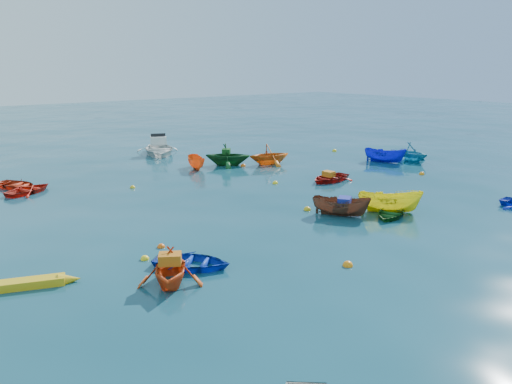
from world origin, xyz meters
TOP-DOWN VIEW (x-y plane):
  - ground at (0.00, 0.00)m, footprint 160.00×160.00m
  - dinghy_blue_sw at (-7.45, -0.80)m, footprint 3.29×3.39m
  - sampan_brown_mid at (1.36, 0.22)m, footprint 2.41×2.88m
  - dinghy_orange_w at (-8.69, -1.54)m, footprint 3.21×3.31m
  - sampan_yellow_mid at (3.63, -0.87)m, footprint 2.97×3.02m
  - dinghy_green_e at (3.04, -1.36)m, footprint 2.88×2.50m
  - dinghy_cyan_se at (15.71, 6.45)m, footprint 2.63×3.01m
  - dinghy_red_nw at (-9.11, 13.94)m, footprint 3.26×2.88m
  - sampan_orange_n at (1.75, 13.81)m, footprint 1.91×2.88m
  - dinghy_green_n at (4.17, 13.54)m, footprint 4.12×4.08m
  - dinghy_red_ne at (6.19, 5.57)m, footprint 3.13×2.38m
  - sampan_blue_far at (13.84, 7.33)m, footprint 2.26×3.27m
  - dinghy_red_far at (-9.40, 15.48)m, footprint 3.07×3.50m
  - dinghy_orange_far at (6.72, 12.00)m, footprint 3.57×3.28m
  - kayak_yellow at (-12.77, 1.16)m, footprint 3.59×1.77m
  - motorboat_white at (2.39, 20.58)m, footprint 4.94×5.65m
  - tarp_blue_a at (1.45, 0.09)m, footprint 0.94×0.89m
  - tarp_orange_a at (-8.66, -1.50)m, footprint 0.90×0.85m
  - tarp_green_b at (4.09, 13.61)m, footprint 0.89×0.90m
  - tarp_orange_b at (6.10, 5.56)m, footprint 0.58×0.73m
  - buoy_or_a at (-3.03, -4.13)m, footprint 0.37×0.37m
  - buoy_ye_a at (0.73, 1.84)m, footprint 0.37×0.37m
  - buoy_or_b at (1.77, 0.63)m, footprint 0.38×0.38m
  - buoy_ye_b at (-8.44, 0.89)m, footprint 0.32×0.32m
  - buoy_or_c at (-7.37, 1.64)m, footprint 0.31×0.31m
  - buoy_ye_c at (3.15, 7.13)m, footprint 0.34×0.34m
  - buoy_or_d at (12.32, 3.17)m, footprint 0.35×0.35m
  - buoy_ye_d at (-4.08, 11.43)m, footprint 0.30×0.30m
  - buoy_or_e at (4.78, 12.54)m, footprint 0.37×0.37m
  - buoy_ye_e at (14.46, 12.89)m, footprint 0.37×0.37m

SIDE VIEW (x-z plane):
  - ground at x=0.00m, z-range 0.00..0.00m
  - dinghy_blue_sw at x=-7.45m, z-range -0.29..0.29m
  - sampan_brown_mid at x=1.36m, z-range -0.54..0.54m
  - dinghy_orange_w at x=-8.69m, z-range -0.67..0.67m
  - sampan_yellow_mid at x=3.63m, z-range -0.60..0.60m
  - dinghy_green_e at x=3.04m, z-range -0.25..0.25m
  - dinghy_cyan_se at x=15.71m, z-range -0.75..0.75m
  - dinghy_red_nw at x=-9.11m, z-range -0.28..0.28m
  - sampan_orange_n at x=1.75m, z-range -0.52..0.52m
  - dinghy_green_n at x=4.17m, z-range -0.82..0.82m
  - dinghy_red_ne at x=6.19m, z-range -0.30..0.30m
  - sampan_blue_far at x=13.84m, z-range -0.59..0.59m
  - dinghy_red_far at x=-9.40m, z-range -0.30..0.30m
  - dinghy_orange_far at x=6.72m, z-range -0.79..0.79m
  - kayak_yellow at x=-12.77m, z-range -0.18..0.18m
  - motorboat_white at x=2.39m, z-range -0.79..0.79m
  - buoy_or_a at x=-3.03m, z-range -0.19..0.19m
  - buoy_ye_a at x=0.73m, z-range -0.18..0.18m
  - buoy_or_b at x=1.77m, z-range -0.19..0.19m
  - buoy_ye_b at x=-8.44m, z-range -0.16..0.16m
  - buoy_or_c at x=-7.37m, z-range -0.16..0.16m
  - buoy_ye_c at x=3.15m, z-range -0.17..0.17m
  - buoy_or_d at x=12.32m, z-range -0.18..0.18m
  - buoy_ye_d at x=-4.08m, z-range -0.15..0.15m
  - buoy_or_e at x=4.78m, z-range -0.18..0.18m
  - buoy_ye_e at x=14.46m, z-range -0.19..0.19m
  - tarp_orange_b at x=6.10m, z-range 0.30..0.63m
  - tarp_blue_a at x=1.45m, z-range 0.54..0.90m
  - tarp_orange_a at x=-8.66m, z-range 0.67..1.02m
  - tarp_green_b at x=4.09m, z-range 0.82..1.17m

